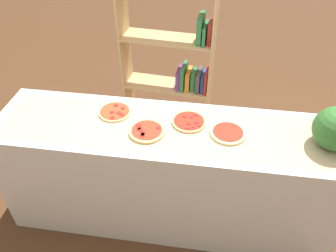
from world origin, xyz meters
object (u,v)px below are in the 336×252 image
at_px(pizza_pepperoni_0, 115,112).
at_px(bookshelf, 179,73).
at_px(pizza_pepperoni_1, 147,131).
at_px(pizza_plain_3, 228,133).
at_px(watermelon, 336,129).
at_px(pizza_pepperoni_2, 189,122).

height_order(pizza_pepperoni_0, bookshelf, bookshelf).
distance_m(pizza_pepperoni_1, bookshelf, 1.25).
distance_m(pizza_plain_3, bookshelf, 1.28).
bearing_deg(pizza_plain_3, pizza_pepperoni_1, -173.41).
xyz_separation_m(pizza_pepperoni_0, bookshelf, (0.33, 1.05, -0.27)).
xyz_separation_m(pizza_pepperoni_1, watermelon, (1.16, 0.05, 0.13)).
bearing_deg(pizza_pepperoni_0, pizza_plain_3, -8.05).
relative_size(pizza_pepperoni_0, pizza_pepperoni_1, 0.95).
xyz_separation_m(watermelon, bookshelf, (-1.09, 1.18, -0.40)).
bearing_deg(pizza_plain_3, bookshelf, 111.62).
relative_size(pizza_pepperoni_0, bookshelf, 0.15).
distance_m(pizza_pepperoni_0, pizza_pepperoni_1, 0.31).
xyz_separation_m(pizza_plain_3, watermelon, (0.63, -0.02, 0.13)).
relative_size(pizza_plain_3, bookshelf, 0.16).
distance_m(pizza_pepperoni_0, pizza_plain_3, 0.80).
height_order(pizza_pepperoni_2, watermelon, watermelon).
bearing_deg(watermelon, pizza_pepperoni_2, 174.08).
height_order(pizza_pepperoni_0, watermelon, watermelon).
height_order(pizza_pepperoni_0, pizza_pepperoni_1, pizza_pepperoni_1).
distance_m(pizza_pepperoni_1, pizza_plain_3, 0.53).
distance_m(pizza_pepperoni_0, bookshelf, 1.13).
relative_size(pizza_pepperoni_1, watermelon, 0.88).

